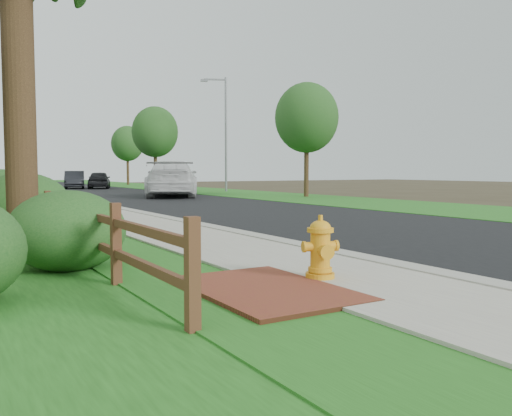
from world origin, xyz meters
TOP-DOWN VIEW (x-y plane):
  - ground at (0.00, 0.00)m, footprint 120.00×120.00m
  - road at (4.60, 35.00)m, footprint 8.00×90.00m
  - curb at (0.40, 35.00)m, footprint 0.40×90.00m
  - wet_gutter at (0.75, 35.00)m, footprint 0.50×90.00m
  - sidewalk at (-0.90, 35.00)m, footprint 2.20×90.00m
  - verge_far at (11.50, 35.00)m, footprint 6.00×90.00m
  - brick_patch at (-2.20, -1.00)m, footprint 1.60×2.40m
  - ranch_fence at (-3.60, 6.40)m, footprint 0.12×16.92m
  - fire_hydrant at (-1.25, -0.85)m, footprint 0.55×0.44m
  - white_suv at (6.14, 22.56)m, footprint 5.35×7.45m
  - dark_car_mid at (6.09, 38.22)m, footprint 2.87×4.49m
  - dark_car_far at (4.41, 39.56)m, footprint 2.46×4.61m
  - streetlight at (11.86, 27.16)m, footprint 1.77×0.77m
  - boulder at (-3.90, 8.98)m, footprint 1.01×0.78m
  - shrub_b at (-3.90, 1.91)m, footprint 2.30×2.30m
  - shrub_c at (-3.90, 6.45)m, footprint 2.35×2.35m
  - shrub_d at (-3.90, 10.71)m, footprint 2.96×2.96m
  - tree_near_right at (12.37, 18.14)m, footprint 3.55×3.55m
  - tree_mid_right at (9.00, 32.97)m, footprint 3.50×3.50m
  - tree_far_right at (11.56, 47.94)m, footprint 3.27×3.27m

SIDE VIEW (x-z plane):
  - ground at x=0.00m, z-range 0.00..0.00m
  - road at x=4.60m, z-range 0.00..0.02m
  - verge_far at x=11.50m, z-range 0.00..0.04m
  - wet_gutter at x=0.75m, z-range 0.02..0.02m
  - sidewalk at x=-0.90m, z-range 0.00..0.10m
  - brick_patch at x=-2.20m, z-range 0.00..0.11m
  - curb at x=0.40m, z-range 0.00..0.12m
  - boulder at x=-3.90m, z-range 0.00..0.65m
  - fire_hydrant at x=-1.25m, z-range 0.07..0.90m
  - shrub_b at x=-3.90m, z-range 0.00..1.22m
  - ranch_fence at x=-3.60m, z-range 0.07..1.17m
  - dark_car_mid at x=6.09m, z-range 0.02..1.44m
  - shrub_c at x=-3.90m, z-range 0.00..1.47m
  - dark_car_far at x=4.41m, z-range 0.02..1.46m
  - shrub_d at x=-3.90m, z-range 0.00..1.55m
  - white_suv at x=6.14m, z-range 0.02..2.02m
  - tree_far_right at x=11.56m, z-range 1.20..7.24m
  - tree_mid_right at x=9.00m, z-range 1.23..7.58m
  - tree_near_right at x=12.37m, z-range 1.23..7.61m
  - streetlight at x=11.86m, z-range 0.53..8.45m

